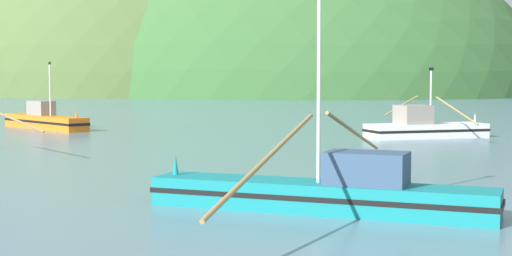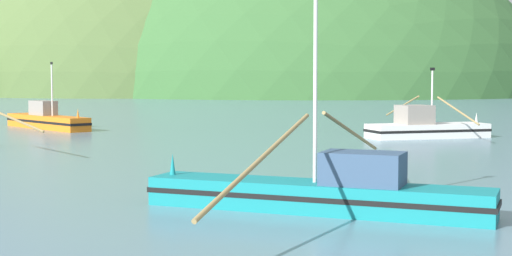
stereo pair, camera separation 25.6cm
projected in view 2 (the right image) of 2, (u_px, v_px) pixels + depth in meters
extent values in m
ellipsoid|color=#386633|center=(303.00, 95.00, 177.00)|extent=(111.45, 89.16, 77.07)
ellipsoid|color=#516B38|center=(148.00, 94.00, 180.88)|extent=(95.57, 76.46, 75.06)
cube|color=white|center=(427.00, 131.00, 50.78)|extent=(8.66, 5.19, 0.96)
cube|color=black|center=(427.00, 130.00, 50.77)|extent=(8.74, 5.24, 0.17)
cone|color=white|center=(476.00, 118.00, 51.81)|extent=(0.26, 0.26, 0.70)
cube|color=gray|center=(414.00, 115.00, 50.41)|extent=(2.61, 2.61, 1.28)
cylinder|color=silver|center=(432.00, 97.00, 50.71)|extent=(0.12, 0.12, 3.60)
cube|color=black|center=(432.00, 69.00, 50.58)|extent=(0.35, 0.15, 0.20)
cylinder|color=#997F4C|center=(402.00, 106.00, 54.20)|extent=(1.73, 4.61, 1.65)
cylinder|color=#997F4C|center=(458.00, 110.00, 47.14)|extent=(1.73, 4.61, 1.65)
cube|color=#147F84|center=(315.00, 197.00, 22.90)|extent=(10.70, 5.09, 0.91)
cube|color=black|center=(315.00, 195.00, 22.90)|extent=(10.81, 5.14, 0.16)
cone|color=#147F84|center=(173.00, 164.00, 24.65)|extent=(0.25, 0.25, 0.70)
cube|color=#334C6B|center=(363.00, 168.00, 22.29)|extent=(2.75, 2.18, 0.99)
cylinder|color=silver|center=(315.00, 92.00, 22.69)|extent=(0.12, 0.12, 5.55)
cylinder|color=#997F4C|center=(261.00, 159.00, 18.50)|extent=(2.54, 7.17, 1.91)
cylinder|color=#997F4C|center=(353.00, 133.00, 27.07)|extent=(2.54, 7.17, 1.91)
cube|color=orange|center=(47.00, 122.00, 59.84)|extent=(9.04, 9.11, 1.06)
cube|color=black|center=(47.00, 121.00, 59.84)|extent=(9.13, 9.20, 0.19)
cone|color=orange|center=(78.00, 113.00, 56.00)|extent=(0.28, 0.28, 0.70)
cube|color=gray|center=(43.00, 108.00, 60.24)|extent=(2.75, 2.76, 1.16)
cylinder|color=silver|center=(52.00, 90.00, 58.96)|extent=(0.12, 0.12, 4.05)
cube|color=black|center=(51.00, 63.00, 58.81)|extent=(0.27, 0.28, 0.20)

